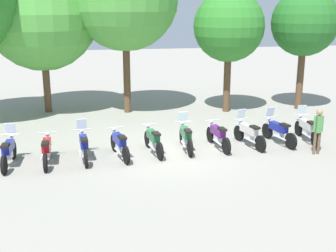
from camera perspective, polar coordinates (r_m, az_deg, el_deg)
The scene contains 15 objects.
ground_plane at distance 16.45m, azimuth 0.33°, elevation -3.48°, with size 80.00×80.00×0.00m, color gray.
motorcycle_0 at distance 15.94m, azimuth -20.23°, elevation -3.15°, with size 0.62×2.19×1.37m.
motorcycle_1 at distance 15.75m, azimuth -15.65°, elevation -3.03°, with size 0.62×2.19×0.99m.
motorcycle_2 at distance 15.85m, azimuth -11.01°, elevation -2.55°, with size 0.62×2.19×1.37m.
motorcycle_3 at distance 15.92m, azimuth -6.40°, elevation -2.33°, with size 0.70×2.16×0.99m.
motorcycle_4 at distance 16.26m, azimuth -1.96°, elevation -1.86°, with size 0.62×2.18×0.99m.
motorcycle_5 at distance 16.63m, azimuth 2.34°, elevation -1.41°, with size 0.62×2.19×1.37m.
motorcycle_6 at distance 16.94m, azimuth 6.56°, elevation -1.23°, with size 0.62×2.19×0.99m.
motorcycle_7 at distance 17.37m, azimuth 10.56°, elevation -0.93°, with size 0.70×2.17×1.37m.
motorcycle_8 at distance 17.94m, azimuth 14.28°, elevation -0.62°, with size 0.70×2.16×1.37m.
motorcycle_9 at distance 18.60m, azimuth 17.76°, elevation -0.31°, with size 0.62×2.19×1.37m.
person_0 at distance 16.90m, azimuth 19.12°, elevation -0.23°, with size 0.40×0.24×1.73m.
tree_1 at distance 22.92m, azimuth -16.30°, elevation 13.94°, with size 5.58×5.58×7.75m.
tree_3 at distance 22.40m, azimuth 8.02°, elevation 12.80°, with size 3.56×3.56×6.15m.
tree_4 at distance 23.86m, azimuth 17.51°, elevation 12.77°, with size 3.42×3.42×6.23m.
Camera 1 is at (-3.02, -15.25, 5.38)m, focal length 46.39 mm.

